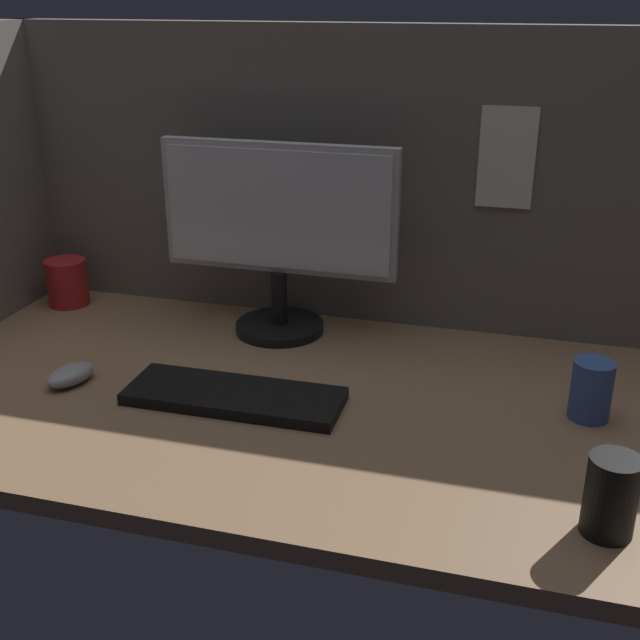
{
  "coord_description": "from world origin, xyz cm",
  "views": [
    {
      "loc": [
        21.92,
        -118.38,
        65.0
      ],
      "look_at": [
        -10.65,
        0.0,
        14.0
      ],
      "focal_mm": 44.84,
      "sensor_mm": 36.0,
      "label": 1
    }
  ],
  "objects_px": {
    "monitor": "(279,228)",
    "mouse": "(71,375)",
    "keyboard": "(234,396)",
    "mug_black_travel": "(611,496)",
    "mug_ceramic_blue": "(591,390)",
    "mug_red_plastic": "(67,282)"
  },
  "relations": [
    {
      "from": "mug_ceramic_blue",
      "to": "mug_red_plastic",
      "type": "bearing_deg",
      "value": 168.53
    },
    {
      "from": "mug_black_travel",
      "to": "monitor",
      "type": "bearing_deg",
      "value": 139.78
    },
    {
      "from": "mouse",
      "to": "mug_ceramic_blue",
      "type": "height_order",
      "value": "mug_ceramic_blue"
    },
    {
      "from": "monitor",
      "to": "mouse",
      "type": "xyz_separation_m",
      "value": [
        -0.28,
        -0.33,
        -0.2
      ]
    },
    {
      "from": "mug_ceramic_blue",
      "to": "mug_black_travel",
      "type": "bearing_deg",
      "value": -87.52
    },
    {
      "from": "mouse",
      "to": "mug_red_plastic",
      "type": "xyz_separation_m",
      "value": [
        -0.22,
        0.34,
        0.03
      ]
    },
    {
      "from": "monitor",
      "to": "mug_red_plastic",
      "type": "bearing_deg",
      "value": 178.55
    },
    {
      "from": "keyboard",
      "to": "mouse",
      "type": "bearing_deg",
      "value": -177.72
    },
    {
      "from": "keyboard",
      "to": "mug_black_travel",
      "type": "xyz_separation_m",
      "value": [
        0.59,
        -0.2,
        0.05
      ]
    },
    {
      "from": "keyboard",
      "to": "mug_red_plastic",
      "type": "distance_m",
      "value": 0.62
    },
    {
      "from": "mug_red_plastic",
      "to": "mouse",
      "type": "bearing_deg",
      "value": -57.76
    },
    {
      "from": "monitor",
      "to": "mug_black_travel",
      "type": "xyz_separation_m",
      "value": [
        0.61,
        -0.52,
        -0.16
      ]
    },
    {
      "from": "mouse",
      "to": "mug_red_plastic",
      "type": "relative_size",
      "value": 0.94
    },
    {
      "from": "monitor",
      "to": "mug_black_travel",
      "type": "height_order",
      "value": "monitor"
    },
    {
      "from": "keyboard",
      "to": "mug_black_travel",
      "type": "distance_m",
      "value": 0.63
    },
    {
      "from": "monitor",
      "to": "mug_black_travel",
      "type": "bearing_deg",
      "value": -40.22
    },
    {
      "from": "mug_ceramic_blue",
      "to": "monitor",
      "type": "bearing_deg",
      "value": 160.66
    },
    {
      "from": "monitor",
      "to": "mouse",
      "type": "height_order",
      "value": "monitor"
    },
    {
      "from": "monitor",
      "to": "mug_ceramic_blue",
      "type": "bearing_deg",
      "value": -19.34
    },
    {
      "from": "mug_ceramic_blue",
      "to": "mouse",
      "type": "bearing_deg",
      "value": -172.21
    },
    {
      "from": "mouse",
      "to": "mug_ceramic_blue",
      "type": "bearing_deg",
      "value": 26.11
    },
    {
      "from": "keyboard",
      "to": "monitor",
      "type": "bearing_deg",
      "value": 93.26
    }
  ]
}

